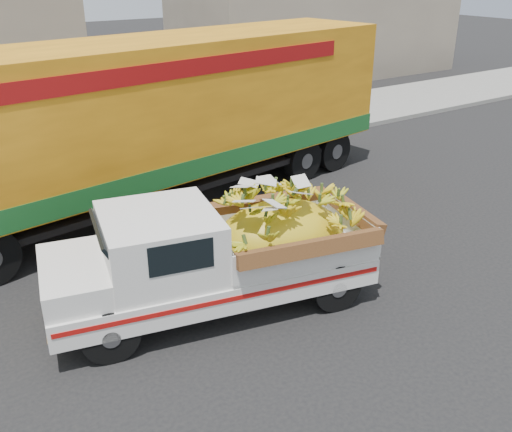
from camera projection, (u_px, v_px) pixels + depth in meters
ground at (280, 289)px, 10.06m from camera, size 100.00×100.00×0.00m
curb at (126, 172)px, 15.40m from camera, size 60.00×0.25×0.15m
sidewalk at (99, 153)px, 16.99m from camera, size 60.00×4.00×0.14m
building_right at (318, 12)px, 28.15m from camera, size 14.00×6.00×6.00m
pickup_truck at (235, 250)px, 9.30m from camera, size 5.47×2.96×1.82m
semi_trailer at (166, 116)px, 12.79m from camera, size 12.06×4.19×3.80m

